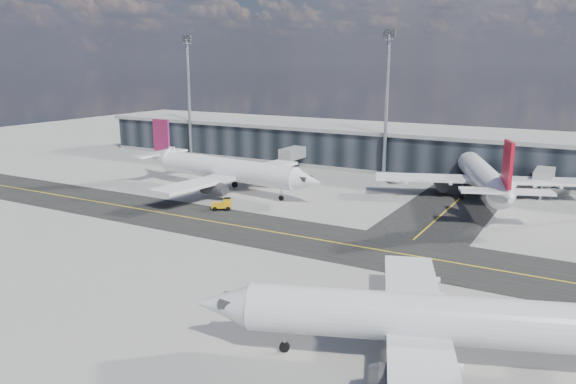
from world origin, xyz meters
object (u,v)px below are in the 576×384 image
Objects in this scene: airliner_af at (225,169)px; airliner_redtail at (482,176)px; airliner_near at (438,320)px; baggage_tug at (223,204)px; service_van at (397,179)px.

airliner_redtail is at bearing 117.46° from airliner_af.
airliner_redtail reaches higher than airliner_near.
service_van is (16.86, 33.82, -0.32)m from baggage_tug.
airliner_af is 1.10× the size of airliner_near.
baggage_tug is at bearing 40.87° from airliner_af.
service_van is at bearing 1.07° from airliner_near.
airliner_redtail is at bearing 96.11° from baggage_tug.
airliner_near is 51.24m from baggage_tug.
service_van is at bearing 120.66° from baggage_tug.
airliner_af reaches higher than baggage_tug.
baggage_tug is (-33.86, -27.37, -3.11)m from airliner_redtail.
service_van is (-24.84, 63.45, -3.06)m from airliner_near.
airliner_redtail reaches higher than airliner_af.
airliner_af is at bearing -131.88° from service_van.
airliner_af is at bearing -178.30° from baggage_tug.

